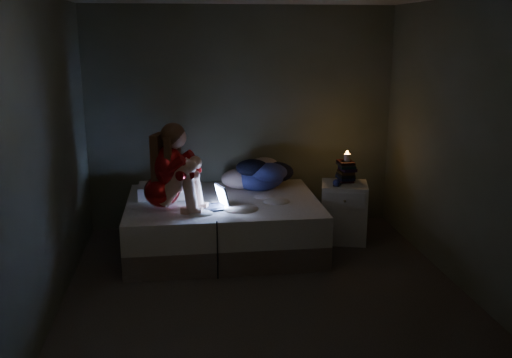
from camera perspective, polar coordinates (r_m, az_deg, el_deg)
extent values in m
cube|color=#2F2B28|center=(5.30, 0.89, -11.24)|extent=(3.60, 3.80, 0.02)
cube|color=#61655A|center=(6.74, -1.44, 6.03)|extent=(3.60, 0.02, 2.60)
cube|color=#61655A|center=(3.07, 6.21, -4.47)|extent=(3.60, 0.02, 2.60)
cube|color=#61655A|center=(4.95, -20.26, 2.03)|extent=(0.02, 3.80, 2.60)
cube|color=#61655A|center=(5.44, 20.19, 3.09)|extent=(0.02, 3.80, 2.60)
cube|color=silver|center=(6.25, -9.43, -1.15)|extent=(0.49, 0.35, 0.14)
cube|color=silver|center=(6.48, 8.77, -3.29)|extent=(0.59, 0.55, 0.66)
cylinder|color=beige|center=(6.41, 9.11, 2.14)|extent=(0.07, 0.07, 0.08)
cube|color=black|center=(6.29, 8.38, -0.61)|extent=(0.10, 0.15, 0.01)
sphere|color=navy|center=(6.23, 8.39, -0.42)|extent=(0.08, 0.08, 0.08)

